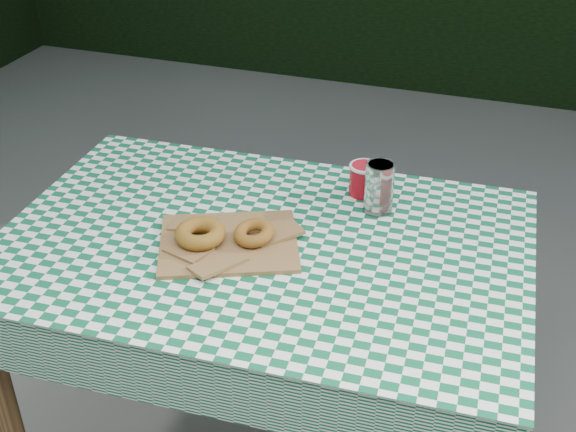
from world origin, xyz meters
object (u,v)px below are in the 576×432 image
(table, at_px, (265,363))
(drinking_glass, at_px, (379,188))
(paper_bag, at_px, (229,242))
(coffee_mug, at_px, (364,179))

(table, xyz_separation_m, drinking_glass, (0.22, 0.22, 0.45))
(table, bearing_deg, drinking_glass, 41.80)
(paper_bag, relative_size, coffee_mug, 2.14)
(drinking_glass, bearing_deg, coffee_mug, 127.81)
(coffee_mug, relative_size, drinking_glass, 1.14)
(coffee_mug, bearing_deg, table, -117.42)
(drinking_glass, bearing_deg, paper_bag, -138.42)
(coffee_mug, xyz_separation_m, drinking_glass, (0.05, -0.07, 0.02))
(paper_bag, xyz_separation_m, drinking_glass, (0.29, 0.26, 0.06))
(coffee_mug, height_order, drinking_glass, drinking_glass)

